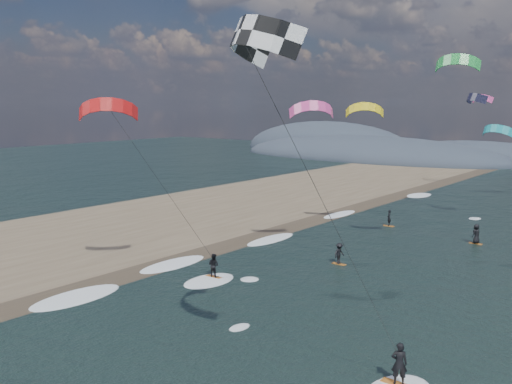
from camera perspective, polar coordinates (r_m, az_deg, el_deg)
The scene contains 8 objects.
sand_strip at distance 51.34m, azimuth -22.07°, elevation -5.50°, with size 26.00×240.00×0.00m, color brown.
wet_sand_strip at distance 41.60m, azimuth -13.83°, elevation -8.41°, with size 3.00×240.00×0.00m, color #382D23.
coastal_hills at distance 138.40m, azimuth 10.71°, elevation 3.73°, with size 80.00×41.00×15.00m.
kitesurfer_near_a at distance 21.40m, azimuth 1.48°, elevation 8.88°, with size 8.06×9.57×15.74m.
kitesurfer_near_b at distance 37.93m, azimuth -11.41°, elevation 3.02°, with size 6.95×9.19×13.20m.
far_kitesurfers at distance 49.55m, azimuth 14.16°, elevation -4.60°, with size 10.25×15.82×1.74m.
bg_kite_field at distance 71.40m, azimuth 22.96°, elevation 7.69°, with size 14.63×73.41×9.57m.
shoreline_surf at distance 43.65m, azimuth -7.88°, elevation -7.41°, with size 2.40×79.40×0.11m.
Camera 1 is at (19.75, -13.93, 12.24)m, focal length 40.00 mm.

